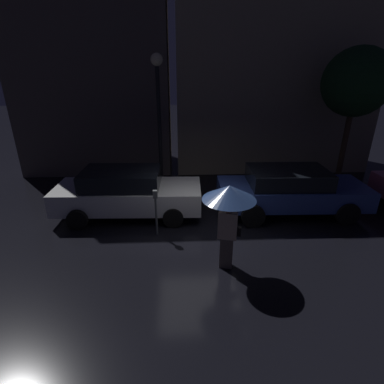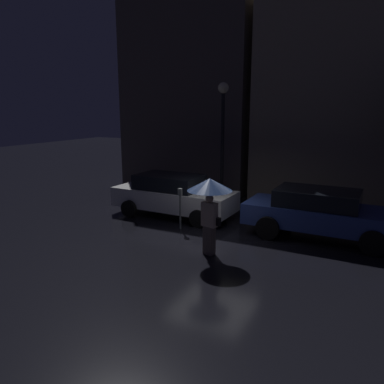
# 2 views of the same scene
# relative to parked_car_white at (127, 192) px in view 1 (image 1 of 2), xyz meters

# --- Properties ---
(ground_plane) EXTENTS (60.00, 60.00, 0.00)m
(ground_plane) POSITION_rel_parked_car_white_xyz_m (2.20, -1.33, -0.78)
(ground_plane) COLOR black
(building_facade_left) EXTENTS (6.29, 3.00, 8.96)m
(building_facade_left) POSITION_rel_parked_car_white_xyz_m (-1.88, 5.17, 3.70)
(building_facade_left) COLOR #564C47
(building_facade_left) RESTS_ON ground
(building_facade_right) EXTENTS (8.39, 3.00, 9.06)m
(building_facade_right) POSITION_rel_parked_car_white_xyz_m (5.80, 5.17, 3.75)
(building_facade_right) COLOR gray
(building_facade_right) RESTS_ON ground
(parked_car_white) EXTENTS (4.53, 1.88, 1.50)m
(parked_car_white) POSITION_rel_parked_car_white_xyz_m (0.00, 0.00, 0.00)
(parked_car_white) COLOR silver
(parked_car_white) RESTS_ON ground
(parked_car_blue) EXTENTS (4.63, 1.97, 1.47)m
(parked_car_blue) POSITION_rel_parked_car_white_xyz_m (5.15, -0.07, 0.01)
(parked_car_blue) COLOR navy
(parked_car_blue) RESTS_ON ground
(pedestrian_with_umbrella) EXTENTS (1.18, 1.18, 2.08)m
(pedestrian_with_umbrella) POSITION_rel_parked_car_white_xyz_m (2.70, -2.81, 0.93)
(pedestrian_with_umbrella) COLOR #66564C
(pedestrian_with_umbrella) RESTS_ON ground
(parking_meter) EXTENTS (0.12, 0.10, 1.34)m
(parking_meter) POSITION_rel_parked_car_white_xyz_m (0.98, -1.25, 0.05)
(parking_meter) COLOR #4C5154
(parking_meter) RESTS_ON ground
(street_lamp_near) EXTENTS (0.42, 0.42, 4.82)m
(street_lamp_near) POSITION_rel_parked_car_white_xyz_m (0.95, 2.33, 2.54)
(street_lamp_near) COLOR black
(street_lamp_near) RESTS_ON ground
(street_tree) EXTENTS (2.36, 2.36, 5.07)m
(street_tree) POSITION_rel_parked_car_white_xyz_m (7.83, 2.06, 3.09)
(street_tree) COLOR #473323
(street_tree) RESTS_ON ground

